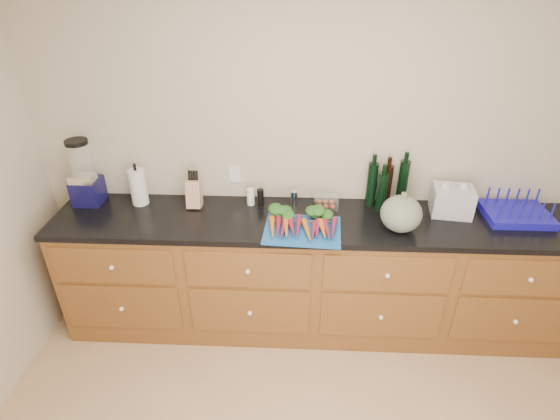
{
  "coord_description": "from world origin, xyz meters",
  "views": [
    {
      "loc": [
        -0.14,
        -1.26,
        2.48
      ],
      "look_at": [
        -0.25,
        1.2,
        1.06
      ],
      "focal_mm": 28.0,
      "sensor_mm": 36.0,
      "label": 1
    }
  ],
  "objects_px": {
    "blender_appliance": "(84,176)",
    "knife_block": "(194,194)",
    "cutting_board": "(302,230)",
    "carrots": "(303,223)",
    "tomato_box": "(326,202)",
    "squash": "(401,214)",
    "paper_towel": "(138,187)",
    "dish_rack": "(516,212)"
  },
  "relations": [
    {
      "from": "blender_appliance",
      "to": "knife_block",
      "type": "height_order",
      "value": "blender_appliance"
    },
    {
      "from": "paper_towel",
      "to": "cutting_board",
      "type": "bearing_deg",
      "value": -15.28
    },
    {
      "from": "carrots",
      "to": "knife_block",
      "type": "bearing_deg",
      "value": 161.44
    },
    {
      "from": "blender_appliance",
      "to": "knife_block",
      "type": "distance_m",
      "value": 0.78
    },
    {
      "from": "knife_block",
      "to": "dish_rack",
      "type": "distance_m",
      "value": 2.23
    },
    {
      "from": "carrots",
      "to": "paper_towel",
      "type": "distance_m",
      "value": 1.21
    },
    {
      "from": "knife_block",
      "to": "dish_rack",
      "type": "xyz_separation_m",
      "value": [
        2.22,
        -0.06,
        -0.06
      ]
    },
    {
      "from": "cutting_board",
      "to": "knife_block",
      "type": "bearing_deg",
      "value": 158.66
    },
    {
      "from": "blender_appliance",
      "to": "knife_block",
      "type": "xyz_separation_m",
      "value": [
        0.78,
        -0.02,
        -0.11
      ]
    },
    {
      "from": "cutting_board",
      "to": "blender_appliance",
      "type": "xyz_separation_m",
      "value": [
        -1.54,
        0.32,
        0.2
      ]
    },
    {
      "from": "tomato_box",
      "to": "dish_rack",
      "type": "distance_m",
      "value": 1.29
    },
    {
      "from": "squash",
      "to": "blender_appliance",
      "type": "bearing_deg",
      "value": 172.98
    },
    {
      "from": "tomato_box",
      "to": "knife_block",
      "type": "bearing_deg",
      "value": -178.16
    },
    {
      "from": "paper_towel",
      "to": "carrots",
      "type": "bearing_deg",
      "value": -13.35
    },
    {
      "from": "paper_towel",
      "to": "knife_block",
      "type": "xyz_separation_m",
      "value": [
        0.4,
        -0.02,
        -0.03
      ]
    },
    {
      "from": "blender_appliance",
      "to": "dish_rack",
      "type": "bearing_deg",
      "value": -1.48
    },
    {
      "from": "carrots",
      "to": "blender_appliance",
      "type": "height_order",
      "value": "blender_appliance"
    },
    {
      "from": "knife_block",
      "to": "cutting_board",
      "type": "bearing_deg",
      "value": -21.34
    },
    {
      "from": "blender_appliance",
      "to": "tomato_box",
      "type": "xyz_separation_m",
      "value": [
        1.71,
        0.01,
        -0.17
      ]
    },
    {
      "from": "cutting_board",
      "to": "tomato_box",
      "type": "relative_size",
      "value": 2.97
    },
    {
      "from": "paper_towel",
      "to": "knife_block",
      "type": "relative_size",
      "value": 1.32
    },
    {
      "from": "carrots",
      "to": "blender_appliance",
      "type": "bearing_deg",
      "value": 169.89
    },
    {
      "from": "cutting_board",
      "to": "knife_block",
      "type": "xyz_separation_m",
      "value": [
        -0.77,
        0.3,
        0.09
      ]
    },
    {
      "from": "cutting_board",
      "to": "dish_rack",
      "type": "height_order",
      "value": "dish_rack"
    },
    {
      "from": "paper_towel",
      "to": "knife_block",
      "type": "distance_m",
      "value": 0.4
    },
    {
      "from": "cutting_board",
      "to": "squash",
      "type": "xyz_separation_m",
      "value": [
        0.63,
        0.05,
        0.11
      ]
    },
    {
      "from": "blender_appliance",
      "to": "paper_towel",
      "type": "relative_size",
      "value": 1.82
    },
    {
      "from": "carrots",
      "to": "dish_rack",
      "type": "xyz_separation_m",
      "value": [
        1.46,
        0.2,
        0.0
      ]
    },
    {
      "from": "blender_appliance",
      "to": "tomato_box",
      "type": "distance_m",
      "value": 1.72
    },
    {
      "from": "knife_block",
      "to": "tomato_box",
      "type": "height_order",
      "value": "knife_block"
    },
    {
      "from": "carrots",
      "to": "paper_towel",
      "type": "xyz_separation_m",
      "value": [
        -1.17,
        0.28,
        0.09
      ]
    },
    {
      "from": "cutting_board",
      "to": "carrots",
      "type": "relative_size",
      "value": 1.13
    },
    {
      "from": "carrots",
      "to": "tomato_box",
      "type": "bearing_deg",
      "value": 59.98
    },
    {
      "from": "tomato_box",
      "to": "carrots",
      "type": "bearing_deg",
      "value": -120.02
    },
    {
      "from": "squash",
      "to": "dish_rack",
      "type": "distance_m",
      "value": 0.85
    },
    {
      "from": "carrots",
      "to": "squash",
      "type": "distance_m",
      "value": 0.64
    },
    {
      "from": "cutting_board",
      "to": "carrots",
      "type": "distance_m",
      "value": 0.05
    },
    {
      "from": "blender_appliance",
      "to": "knife_block",
      "type": "bearing_deg",
      "value": -1.28
    },
    {
      "from": "blender_appliance",
      "to": "paper_towel",
      "type": "xyz_separation_m",
      "value": [
        0.37,
        0.0,
        -0.08
      ]
    },
    {
      "from": "squash",
      "to": "knife_block",
      "type": "height_order",
      "value": "squash"
    },
    {
      "from": "squash",
      "to": "tomato_box",
      "type": "relative_size",
      "value": 1.59
    },
    {
      "from": "carrots",
      "to": "cutting_board",
      "type": "bearing_deg",
      "value": -90.0
    }
  ]
}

